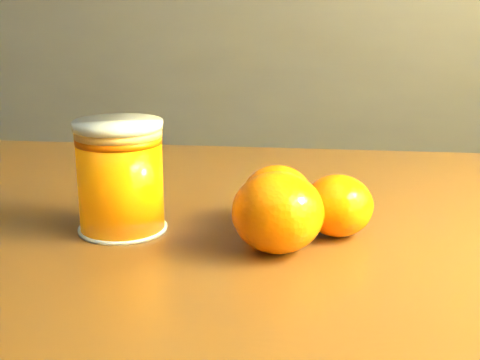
# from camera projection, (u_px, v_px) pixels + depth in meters

# --- Properties ---
(kitchen_counter) EXTENTS (3.15, 0.60, 0.90)m
(kitchen_counter) POSITION_uv_depth(u_px,v_px,m) (28.00, 161.00, 1.89)
(kitchen_counter) COLOR #525258
(kitchen_counter) RESTS_ON ground
(table) EXTENTS (0.98, 0.71, 0.71)m
(table) POSITION_uv_depth(u_px,v_px,m) (273.00, 324.00, 0.62)
(table) COLOR brown
(table) RESTS_ON ground
(juice_glass) EXTENTS (0.08, 0.08, 0.10)m
(juice_glass) POSITION_uv_depth(u_px,v_px,m) (120.00, 177.00, 0.58)
(juice_glass) COLOR orange
(juice_glass) RESTS_ON table
(orange_front) EXTENTS (0.08, 0.08, 0.05)m
(orange_front) POSITION_uv_depth(u_px,v_px,m) (338.00, 206.00, 0.58)
(orange_front) COLOR orange
(orange_front) RESTS_ON table
(orange_back) EXTENTS (0.08, 0.08, 0.06)m
(orange_back) POSITION_uv_depth(u_px,v_px,m) (277.00, 196.00, 0.60)
(orange_back) COLOR orange
(orange_back) RESTS_ON table
(orange_extra) EXTENTS (0.08, 0.08, 0.07)m
(orange_extra) POSITION_uv_depth(u_px,v_px,m) (278.00, 212.00, 0.54)
(orange_extra) COLOR orange
(orange_extra) RESTS_ON table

